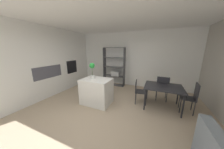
{
  "coord_description": "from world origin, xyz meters",
  "views": [
    {
      "loc": [
        1.42,
        -2.63,
        1.93
      ],
      "look_at": [
        0.12,
        0.35,
        1.15
      ],
      "focal_mm": 16.5,
      "sensor_mm": 36.0,
      "label": 1
    }
  ],
  "objects_px": {
    "open_bookshelf": "(115,69)",
    "kitchen_island": "(97,91)",
    "dining_table": "(163,88)",
    "dining_chair_island_side": "(139,90)",
    "dining_chair_far": "(162,87)",
    "dining_chair_window_side": "(192,96)",
    "potted_plant_on_island": "(92,69)",
    "built_in_oven": "(72,67)"
  },
  "relations": [
    {
      "from": "dining_chair_far",
      "to": "open_bookshelf",
      "type": "bearing_deg",
      "value": -23.09
    },
    {
      "from": "dining_table",
      "to": "dining_chair_window_side",
      "type": "bearing_deg",
      "value": -0.54
    },
    {
      "from": "kitchen_island",
      "to": "dining_chair_island_side",
      "type": "bearing_deg",
      "value": 24.16
    },
    {
      "from": "dining_table",
      "to": "dining_chair_window_side",
      "type": "relative_size",
      "value": 1.21
    },
    {
      "from": "kitchen_island",
      "to": "dining_table",
      "type": "height_order",
      "value": "kitchen_island"
    },
    {
      "from": "kitchen_island",
      "to": "potted_plant_on_island",
      "type": "distance_m",
      "value": 0.82
    },
    {
      "from": "built_in_oven",
      "to": "dining_chair_island_side",
      "type": "relative_size",
      "value": 0.73
    },
    {
      "from": "potted_plant_on_island",
      "to": "dining_chair_far",
      "type": "height_order",
      "value": "potted_plant_on_island"
    },
    {
      "from": "built_in_oven",
      "to": "dining_chair_far",
      "type": "relative_size",
      "value": 0.63
    },
    {
      "from": "potted_plant_on_island",
      "to": "dining_table",
      "type": "bearing_deg",
      "value": 15.32
    },
    {
      "from": "potted_plant_on_island",
      "to": "dining_chair_window_side",
      "type": "relative_size",
      "value": 0.59
    },
    {
      "from": "kitchen_island",
      "to": "dining_chair_window_side",
      "type": "height_order",
      "value": "dining_chair_window_side"
    },
    {
      "from": "dining_table",
      "to": "dining_chair_island_side",
      "type": "height_order",
      "value": "dining_chair_island_side"
    },
    {
      "from": "kitchen_island",
      "to": "open_bookshelf",
      "type": "relative_size",
      "value": 0.5
    },
    {
      "from": "open_bookshelf",
      "to": "dining_chair_window_side",
      "type": "relative_size",
      "value": 2.12
    },
    {
      "from": "potted_plant_on_island",
      "to": "dining_chair_far",
      "type": "bearing_deg",
      "value": 26.01
    },
    {
      "from": "kitchen_island",
      "to": "dining_chair_island_side",
      "type": "relative_size",
      "value": 1.22
    },
    {
      "from": "open_bookshelf",
      "to": "kitchen_island",
      "type": "bearing_deg",
      "value": -85.45
    },
    {
      "from": "kitchen_island",
      "to": "open_bookshelf",
      "type": "xyz_separation_m",
      "value": [
        -0.17,
        2.13,
        0.45
      ]
    },
    {
      "from": "kitchen_island",
      "to": "open_bookshelf",
      "type": "bearing_deg",
      "value": 94.55
    },
    {
      "from": "dining_table",
      "to": "dining_chair_far",
      "type": "distance_m",
      "value": 0.52
    },
    {
      "from": "built_in_oven",
      "to": "dining_table",
      "type": "height_order",
      "value": "built_in_oven"
    },
    {
      "from": "open_bookshelf",
      "to": "dining_chair_far",
      "type": "distance_m",
      "value": 2.59
    },
    {
      "from": "kitchen_island",
      "to": "open_bookshelf",
      "type": "height_order",
      "value": "open_bookshelf"
    },
    {
      "from": "potted_plant_on_island",
      "to": "open_bookshelf",
      "type": "height_order",
      "value": "open_bookshelf"
    },
    {
      "from": "kitchen_island",
      "to": "potted_plant_on_island",
      "type": "relative_size",
      "value": 1.82
    },
    {
      "from": "dining_table",
      "to": "open_bookshelf",
      "type": "bearing_deg",
      "value": 147.73
    },
    {
      "from": "dining_table",
      "to": "dining_chair_island_side",
      "type": "distance_m",
      "value": 0.81
    },
    {
      "from": "built_in_oven",
      "to": "open_bookshelf",
      "type": "bearing_deg",
      "value": 32.12
    },
    {
      "from": "dining_chair_far",
      "to": "dining_chair_window_side",
      "type": "height_order",
      "value": "dining_chair_far"
    },
    {
      "from": "built_in_oven",
      "to": "dining_chair_island_side",
      "type": "xyz_separation_m",
      "value": [
        3.45,
        -0.33,
        -0.58
      ]
    },
    {
      "from": "dining_table",
      "to": "dining_chair_island_side",
      "type": "relative_size",
      "value": 1.38
    },
    {
      "from": "dining_chair_far",
      "to": "dining_chair_island_side",
      "type": "height_order",
      "value": "dining_chair_far"
    },
    {
      "from": "open_bookshelf",
      "to": "dining_chair_window_side",
      "type": "height_order",
      "value": "open_bookshelf"
    },
    {
      "from": "built_in_oven",
      "to": "dining_table",
      "type": "relative_size",
      "value": 0.53
    },
    {
      "from": "potted_plant_on_island",
      "to": "dining_chair_island_side",
      "type": "xyz_separation_m",
      "value": [
        1.56,
        0.63,
        -0.75
      ]
    },
    {
      "from": "built_in_oven",
      "to": "open_bookshelf",
      "type": "xyz_separation_m",
      "value": [
        1.87,
        1.18,
        -0.18
      ]
    },
    {
      "from": "kitchen_island",
      "to": "dining_chair_window_side",
      "type": "bearing_deg",
      "value": 11.94
    },
    {
      "from": "built_in_oven",
      "to": "dining_table",
      "type": "distance_m",
      "value": 4.27
    },
    {
      "from": "dining_chair_far",
      "to": "dining_chair_window_side",
      "type": "distance_m",
      "value": 0.95
    },
    {
      "from": "kitchen_island",
      "to": "dining_table",
      "type": "distance_m",
      "value": 2.3
    },
    {
      "from": "built_in_oven",
      "to": "potted_plant_on_island",
      "type": "xyz_separation_m",
      "value": [
        1.89,
        -0.96,
        0.18
      ]
    }
  ]
}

